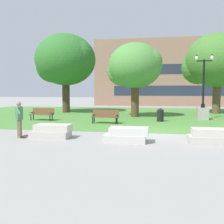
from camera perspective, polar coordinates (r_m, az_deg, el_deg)
ground_plane at (r=13.79m, az=10.23°, el=-4.63°), size 140.00×140.00×0.00m
grass_lawn at (r=23.72m, az=10.01°, el=-0.71°), size 40.00×20.00×0.02m
concrete_block_center at (r=12.65m, az=-12.99°, el=-4.11°), size 1.87×0.90×0.64m
concrete_block_left at (r=11.33m, az=3.20°, el=-5.02°), size 1.91×0.90×0.64m
concrete_block_right at (r=11.71m, az=20.80°, el=-5.01°), size 1.81×0.90×0.64m
person_skateboarder at (r=13.03m, az=-19.55°, el=-1.05°), size 0.83×1.25×1.71m
skateboard at (r=13.22m, az=-17.69°, el=-4.81°), size 0.50×1.03×0.14m
park_bench_near_left at (r=20.05m, az=-14.95°, el=-0.26°), size 1.85×0.76×0.90m
park_bench_near_right at (r=17.55m, az=-1.47°, el=-0.79°), size 1.83×0.65×0.90m
lamp_post_right at (r=20.94m, az=19.17°, el=1.16°), size 1.32×0.80×4.90m
tree_near_right at (r=26.89m, az=-10.22°, el=10.96°), size 6.26×5.96×7.78m
tree_far_right at (r=27.04m, az=21.85°, el=10.25°), size 6.28×5.98×7.59m
tree_near_left at (r=22.06m, az=4.93°, el=9.86°), size 4.63×4.41×6.14m
trash_bin at (r=18.95m, az=10.47°, el=-0.57°), size 0.49×0.49×0.96m
building_facade_distant at (r=38.30m, az=14.09°, el=8.41°), size 23.87×1.03×9.59m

